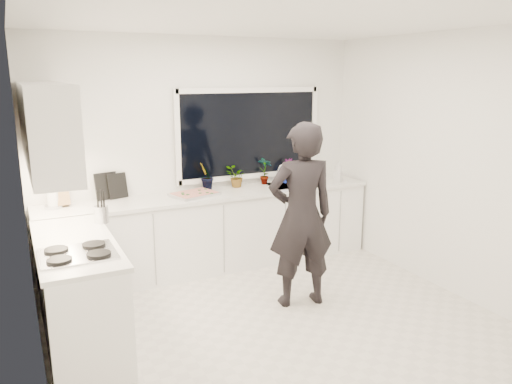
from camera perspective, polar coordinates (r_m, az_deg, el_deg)
floor at (r=4.91m, az=1.77°, el=-14.32°), size 4.00×3.50×0.02m
wall_back at (r=6.03m, az=-6.04°, el=4.49°), size 4.00×0.02×2.70m
wall_left at (r=3.94m, az=-24.83°, el=-1.40°), size 0.02×3.50×2.70m
wall_right at (r=5.67m, az=20.16°, el=3.17°), size 0.02×3.50×2.70m
ceiling at (r=4.37m, az=2.04°, el=19.11°), size 4.00×3.50×0.02m
window at (r=6.20m, az=-0.74°, el=6.67°), size 1.80×0.02×1.00m
base_cabinets_back at (r=5.96m, az=-4.78°, el=-4.60°), size 3.92×0.58×0.88m
base_cabinets_left at (r=4.58m, az=-19.55°, el=-11.01°), size 0.58×1.60×0.88m
countertop_back at (r=5.82m, az=-4.84°, el=-0.32°), size 3.94×0.62×0.04m
countertop_left at (r=4.42m, az=-20.01°, el=-5.55°), size 0.62×1.60×0.04m
upper_cabinets at (r=4.56m, az=-22.99°, el=7.02°), size 0.34×2.10×0.70m
sink at (r=6.29m, az=4.07°, el=0.44°), size 0.58×0.42×0.14m
faucet at (r=6.42m, az=3.19°, el=2.18°), size 0.03×0.03×0.22m
stovetop at (r=4.08m, az=-19.75°, el=-6.59°), size 0.56×0.48×0.03m
person at (r=4.90m, az=5.16°, el=-2.71°), size 0.74×0.55×1.84m
pizza_tray at (r=5.72m, az=-7.06°, el=-0.27°), size 0.58×0.49×0.03m
pizza at (r=5.71m, az=-7.06°, el=-0.11°), size 0.52×0.43×0.01m
watering_can at (r=6.41m, az=3.53°, el=1.74°), size 0.18×0.18×0.13m
paper_towel_roll at (r=5.53m, az=-22.23°, el=-0.41°), size 0.13×0.13×0.26m
knife_block at (r=5.58m, az=-21.30°, el=-0.43°), size 0.14×0.12×0.22m
utensil_crock at (r=4.85m, az=-17.24°, el=-2.44°), size 0.14×0.14×0.16m
picture_frame_large at (r=5.74m, az=-15.54°, el=0.68°), size 0.22×0.08×0.28m
picture_frame_small at (r=5.72m, az=-16.74°, el=0.66°), size 0.25×0.08×0.30m
herb_plants at (r=6.13m, az=-1.09°, el=2.06°), size 1.35×0.23×0.34m
soap_bottles at (r=6.45m, az=9.36°, el=2.24°), size 0.15×0.15×0.29m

